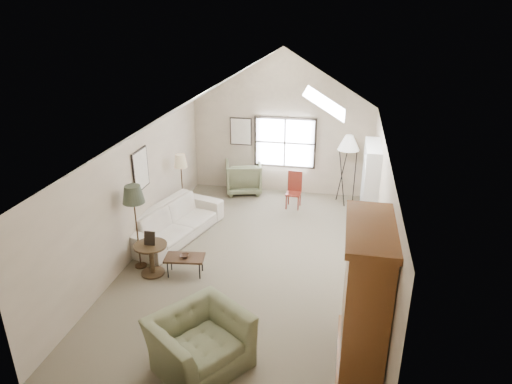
% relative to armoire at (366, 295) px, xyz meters
% --- Properties ---
extents(room_shell, '(5.01, 8.01, 4.00)m').
position_rel_armoire_xyz_m(room_shell, '(-2.18, 2.40, 2.11)').
color(room_shell, '#726851').
rests_on(room_shell, ground).
extents(window, '(1.72, 0.08, 1.42)m').
position_rel_armoire_xyz_m(window, '(-2.08, 6.36, 0.35)').
color(window, black).
rests_on(window, room_shell).
extents(skylight, '(0.80, 1.20, 0.52)m').
position_rel_armoire_xyz_m(skylight, '(-0.88, 3.30, 2.12)').
color(skylight, white).
rests_on(skylight, room_shell).
extents(wall_art, '(1.97, 3.71, 0.88)m').
position_rel_armoire_xyz_m(wall_art, '(-4.06, 4.34, 0.63)').
color(wall_art, black).
rests_on(wall_art, room_shell).
extents(armoire, '(0.60, 1.50, 2.20)m').
position_rel_armoire_xyz_m(armoire, '(0.00, 0.00, 0.00)').
color(armoire, brown).
rests_on(armoire, ground).
extents(tv_alcove, '(0.32, 1.30, 2.10)m').
position_rel_armoire_xyz_m(tv_alcove, '(0.16, 4.00, 0.05)').
color(tv_alcove, white).
rests_on(tv_alcove, ground).
extents(media_console, '(0.34, 1.18, 0.60)m').
position_rel_armoire_xyz_m(media_console, '(0.14, 4.00, -0.80)').
color(media_console, '#382316').
rests_on(media_console, ground).
extents(tv_panel, '(0.05, 0.90, 0.55)m').
position_rel_armoire_xyz_m(tv_panel, '(0.14, 4.00, -0.18)').
color(tv_panel, black).
rests_on(tv_panel, media_console).
extents(sofa, '(1.68, 2.78, 0.76)m').
position_rel_armoire_xyz_m(sofa, '(-4.13, 3.13, -0.72)').
color(sofa, beige).
rests_on(sofa, ground).
extents(armchair_near, '(1.69, 1.73, 0.85)m').
position_rel_armoire_xyz_m(armchair_near, '(-2.32, -0.68, -0.68)').
color(armchair_near, '#696F4D').
rests_on(armchair_near, ground).
extents(armchair_far, '(1.21, 1.22, 0.91)m').
position_rel_armoire_xyz_m(armchair_far, '(-3.21, 6.10, -0.65)').
color(armchair_far, '#636C4B').
rests_on(armchair_far, ground).
extents(coffee_table, '(0.82, 0.52, 0.39)m').
position_rel_armoire_xyz_m(coffee_table, '(-3.38, 1.63, -0.90)').
color(coffee_table, '#3B2218').
rests_on(coffee_table, ground).
extents(bowl, '(0.21, 0.21, 0.05)m').
position_rel_armoire_xyz_m(bowl, '(-3.38, 1.63, -0.68)').
color(bowl, '#3E2819').
rests_on(bowl, coffee_table).
extents(side_table, '(0.80, 0.80, 0.65)m').
position_rel_armoire_xyz_m(side_table, '(-4.03, 1.53, -0.77)').
color(side_table, '#3C2C18').
rests_on(side_table, ground).
extents(side_chair, '(0.40, 0.40, 0.97)m').
position_rel_armoire_xyz_m(side_chair, '(-1.68, 5.29, -0.62)').
color(side_chair, maroon).
rests_on(side_chair, ground).
extents(tripod_lamp, '(0.72, 0.72, 1.92)m').
position_rel_armoire_xyz_m(tripod_lamp, '(-0.35, 5.86, -0.14)').
color(tripod_lamp, silver).
rests_on(tripod_lamp, ground).
extents(dark_lamp, '(0.54, 0.54, 1.81)m').
position_rel_armoire_xyz_m(dark_lamp, '(-4.38, 1.73, -0.19)').
color(dark_lamp, '#272C1F').
rests_on(dark_lamp, ground).
extents(tan_lamp, '(0.40, 0.40, 1.63)m').
position_rel_armoire_xyz_m(tan_lamp, '(-4.38, 4.33, -0.29)').
color(tan_lamp, tan).
rests_on(tan_lamp, ground).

